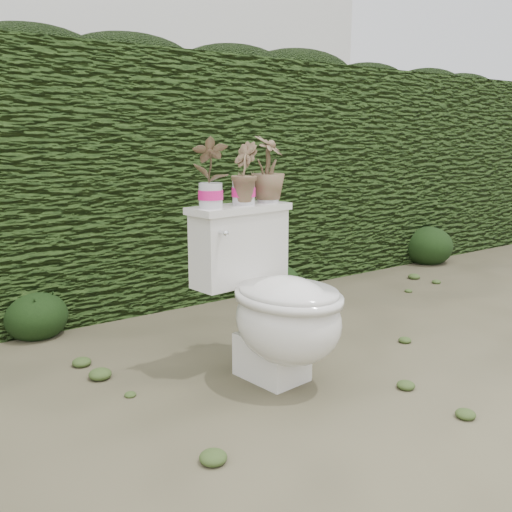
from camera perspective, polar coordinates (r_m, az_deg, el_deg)
ground at (r=2.83m, az=2.41°, el=-10.73°), size 60.00×60.00×0.00m
hedge at (r=4.00m, az=-11.85°, el=7.51°), size 8.00×1.00×1.60m
house_wall at (r=8.40m, az=-21.12°, el=17.33°), size 8.00×3.50×4.00m
toilet at (r=2.54m, az=1.91°, el=-4.81°), size 0.53×0.72×0.78m
potted_plant_left at (r=2.52m, az=-4.60°, el=8.15°), size 0.18×0.16×0.30m
potted_plant_center at (r=2.64m, az=-1.26°, el=8.10°), size 0.17×0.19×0.27m
potted_plant_right at (r=2.74m, az=1.21°, el=8.52°), size 0.24×0.24×0.30m
liriope_clump_1 at (r=3.39m, az=-21.21°, el=-5.15°), size 0.35×0.35×0.28m
liriope_clump_2 at (r=3.96m, az=2.15°, el=-2.20°), size 0.31×0.31×0.25m
liriope_clump_3 at (r=5.22m, az=16.79°, el=1.27°), size 0.43×0.43×0.35m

